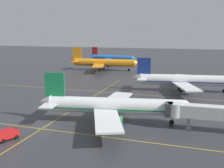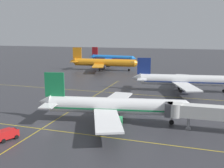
# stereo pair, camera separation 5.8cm
# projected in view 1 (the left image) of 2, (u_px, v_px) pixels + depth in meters

# --- Properties ---
(ground_plane) EXTENTS (600.00, 600.00, 0.00)m
(ground_plane) POSITION_uv_depth(u_px,v_px,m) (47.00, 126.00, 57.56)
(ground_plane) COLOR #333338
(airliner_front_gate) EXTENTS (36.63, 31.17, 11.43)m
(airliner_front_gate) POSITION_uv_depth(u_px,v_px,m) (114.00, 106.00, 59.20)
(airliner_front_gate) COLOR white
(airliner_front_gate) RESTS_ON ground
(airliner_second_row) EXTENTS (37.60, 32.09, 11.70)m
(airliner_second_row) POSITION_uv_depth(u_px,v_px,m) (185.00, 80.00, 90.80)
(airliner_second_row) COLOR white
(airliner_second_row) RESTS_ON ground
(airliner_third_row) EXTENTS (40.01, 34.36, 12.43)m
(airliner_third_row) POSITION_uv_depth(u_px,v_px,m) (103.00, 63.00, 142.24)
(airliner_third_row) COLOR orange
(airliner_third_row) RESTS_ON ground
(airliner_far_left_stand) EXTENTS (34.33, 29.45, 10.67)m
(airliner_far_left_stand) POSITION_uv_depth(u_px,v_px,m) (112.00, 58.00, 176.02)
(airliner_far_left_stand) COLOR blue
(airliner_far_left_stand) RESTS_ON ground
(taxiway_markings) EXTENTS (156.04, 82.35, 0.01)m
(taxiway_markings) POSITION_uv_depth(u_px,v_px,m) (78.00, 106.00, 73.19)
(taxiway_markings) COLOR yellow
(taxiway_markings) RESTS_ON ground
(service_truck_catering) EXTENTS (3.44, 4.50, 2.10)m
(service_truck_catering) POSITION_uv_depth(u_px,v_px,m) (7.00, 134.00, 49.84)
(service_truck_catering) COLOR red
(service_truck_catering) RESTS_ON ground
(jet_bridge) EXTENTS (21.91, 3.75, 5.58)m
(jet_bridge) POSITION_uv_depth(u_px,v_px,m) (211.00, 113.00, 53.73)
(jet_bridge) COLOR silver
(jet_bridge) RESTS_ON ground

